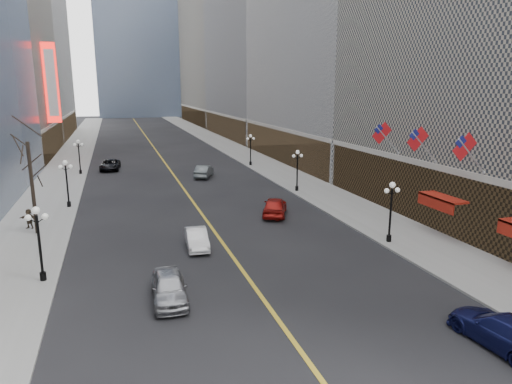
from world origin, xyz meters
TOP-DOWN VIEW (x-y plane):
  - sidewalk_east at (14.00, 70.00)m, footprint 6.00×230.00m
  - sidewalk_west at (-14.00, 70.00)m, footprint 6.00×230.00m
  - lane_line at (0.00, 80.00)m, footprint 0.25×200.00m
  - bldg_east_c at (29.88, 106.00)m, footprint 26.60×40.60m
  - bldg_east_d at (29.90, 149.00)m, footprint 26.60×46.60m
  - streetlamp_east_1 at (11.80, 30.00)m, footprint 1.26×0.44m
  - streetlamp_east_2 at (11.80, 48.00)m, footprint 1.26×0.44m
  - streetlamp_east_3 at (11.80, 66.00)m, footprint 1.26×0.44m
  - streetlamp_west_1 at (-11.80, 30.00)m, footprint 1.26×0.44m
  - streetlamp_west_2 at (-11.80, 48.00)m, footprint 1.26×0.44m
  - streetlamp_west_3 at (-11.80, 66.00)m, footprint 1.26×0.44m
  - flag_3 at (15.31, 27.00)m, footprint 2.87×0.12m
  - flag_4 at (15.31, 32.00)m, footprint 2.87×0.12m
  - flag_5 at (15.31, 37.00)m, footprint 2.87×0.12m
  - awning_c at (16.11, 30.00)m, footprint 1.40×4.00m
  - theatre_marquee at (-15.88, 80.00)m, footprint 2.00×0.55m
  - tree_west_far at (-13.50, 40.00)m, footprint 3.60×3.60m
  - car_nb_near at (-4.91, 25.38)m, footprint 2.02×4.66m
  - car_nb_mid at (-2.00, 33.32)m, footprint 1.73×4.25m
  - car_nb_far at (-8.03, 68.57)m, footprint 3.03×5.62m
  - car_sb_near at (8.77, 16.42)m, footprint 2.55×5.43m
  - car_sb_mid at (6.26, 39.74)m, footprint 3.83×5.35m
  - car_sb_far at (3.54, 59.41)m, footprint 3.36×5.07m
  - ped_west_far at (-14.26, 41.50)m, footprint 1.54×1.10m

SIDE VIEW (x-z plane):
  - lane_line at x=0.00m, z-range 0.00..0.02m
  - sidewalk_east at x=14.00m, z-range 0.00..0.15m
  - sidewalk_west at x=-14.00m, z-range 0.00..0.15m
  - car_nb_mid at x=-2.00m, z-range 0.00..1.37m
  - car_nb_far at x=-8.03m, z-range 0.00..1.50m
  - car_sb_near at x=8.77m, z-range 0.00..1.53m
  - car_nb_near at x=-4.91m, z-range 0.00..1.56m
  - car_sb_far at x=3.54m, z-range 0.00..1.58m
  - car_sb_mid at x=6.26m, z-range 0.00..1.69m
  - ped_west_far at x=-14.26m, z-range 0.15..1.78m
  - streetlamp_east_1 at x=11.80m, z-range 0.64..5.16m
  - streetlamp_east_2 at x=11.80m, z-range 0.64..5.16m
  - streetlamp_east_3 at x=11.80m, z-range 0.64..5.16m
  - streetlamp_west_1 at x=-11.80m, z-range 0.64..5.16m
  - streetlamp_west_2 at x=-11.80m, z-range 0.64..5.16m
  - streetlamp_west_3 at x=-11.80m, z-range 0.64..5.16m
  - awning_c at x=16.11m, z-range 2.62..3.54m
  - tree_west_far at x=-13.50m, z-range 2.28..10.20m
  - flag_3 at x=15.31m, z-range 5.85..8.72m
  - flag_4 at x=15.31m, z-range 5.85..8.72m
  - flag_5 at x=15.31m, z-range 5.85..8.72m
  - theatre_marquee at x=-15.88m, z-range 6.00..18.00m
  - bldg_east_c at x=29.88m, z-range -0.22..48.58m
  - bldg_east_d at x=29.90m, z-range -0.23..62.57m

